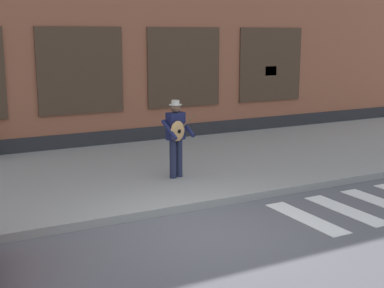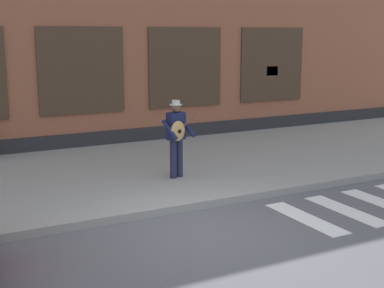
% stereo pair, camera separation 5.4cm
% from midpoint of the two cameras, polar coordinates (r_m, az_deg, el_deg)
% --- Properties ---
extents(ground_plane, '(160.00, 160.00, 0.00)m').
position_cam_midpoint_polar(ground_plane, '(9.06, 1.59, -9.39)').
color(ground_plane, '#56565B').
extents(sidewalk, '(28.00, 5.96, 0.16)m').
position_cam_midpoint_polar(sidewalk, '(12.55, -7.41, -3.10)').
color(sidewalk, gray).
rests_on(sidewalk, ground).
extents(busker, '(0.76, 0.60, 1.71)m').
position_cam_midpoint_polar(busker, '(11.57, -1.52, 1.05)').
color(busker, '#1E233D').
rests_on(busker, sidewalk).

